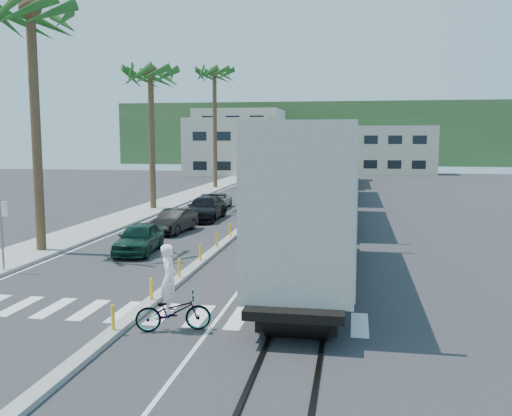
# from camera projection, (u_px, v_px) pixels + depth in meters

# --- Properties ---
(ground) EXTENTS (140.00, 140.00, 0.00)m
(ground) POSITION_uv_depth(u_px,v_px,m) (162.00, 295.00, 19.61)
(ground) COLOR #28282B
(ground) RESTS_ON ground
(sidewalk) EXTENTS (3.00, 90.00, 0.15)m
(sidewalk) POSITION_uv_depth(u_px,v_px,m) (164.00, 204.00, 45.49)
(sidewalk) COLOR gray
(sidewalk) RESTS_ON ground
(rails) EXTENTS (1.56, 100.00, 0.06)m
(rails) POSITION_uv_depth(u_px,v_px,m) (336.00, 204.00, 46.13)
(rails) COLOR black
(rails) RESTS_ON ground
(median) EXTENTS (0.45, 60.00, 0.85)m
(median) POSITION_uv_depth(u_px,v_px,m) (258.00, 215.00, 39.12)
(median) COLOR gray
(median) RESTS_ON ground
(crosswalk) EXTENTS (14.00, 2.20, 0.01)m
(crosswalk) POSITION_uv_depth(u_px,v_px,m) (140.00, 313.00, 17.66)
(crosswalk) COLOR silver
(crosswalk) RESTS_ON ground
(lane_markings) EXTENTS (9.42, 90.00, 0.01)m
(lane_markings) POSITION_uv_depth(u_px,v_px,m) (242.00, 207.00, 44.42)
(lane_markings) COLOR silver
(lane_markings) RESTS_ON ground
(freight_train) EXTENTS (3.00, 60.94, 5.85)m
(freight_train) POSITION_uv_depth(u_px,v_px,m) (334.00, 172.00, 41.09)
(freight_train) COLOR #B1AFA2
(freight_train) RESTS_ON ground
(palm_trees) EXTENTS (3.50, 37.20, 13.75)m
(palm_trees) POSITION_uv_depth(u_px,v_px,m) (156.00, 63.00, 41.84)
(palm_trees) COLOR brown
(palm_trees) RESTS_ON ground
(street_sign) EXTENTS (0.60, 0.08, 3.00)m
(street_sign) POSITION_uv_depth(u_px,v_px,m) (1.00, 224.00, 22.56)
(street_sign) COLOR slate
(street_sign) RESTS_ON ground
(buildings) EXTENTS (38.00, 27.00, 10.00)m
(buildings) POSITION_uv_depth(u_px,v_px,m) (273.00, 143.00, 90.21)
(buildings) COLOR beige
(buildings) RESTS_ON ground
(hillside) EXTENTS (80.00, 20.00, 12.00)m
(hillside) POSITION_uv_depth(u_px,v_px,m) (324.00, 134.00, 116.63)
(hillside) COLOR #385628
(hillside) RESTS_ON ground
(car_lead) EXTENTS (2.38, 4.44, 1.41)m
(car_lead) POSITION_uv_depth(u_px,v_px,m) (139.00, 238.00, 26.70)
(car_lead) COLOR #103225
(car_lead) RESTS_ON ground
(car_second) EXTENTS (2.21, 4.31, 1.33)m
(car_second) POSITION_uv_depth(u_px,v_px,m) (174.00, 221.00, 32.40)
(car_second) COLOR black
(car_second) RESTS_ON ground
(car_third) EXTENTS (2.10, 5.16, 1.50)m
(car_third) POSITION_uv_depth(u_px,v_px,m) (205.00, 209.00, 37.33)
(car_third) COLOR black
(car_third) RESTS_ON ground
(car_rear) EXTENTS (2.20, 4.33, 1.17)m
(car_rear) POSITION_uv_depth(u_px,v_px,m) (216.00, 201.00, 43.29)
(car_rear) COLOR #929497
(car_rear) RESTS_ON ground
(cyclist) EXTENTS (1.97, 2.53, 2.47)m
(cyclist) POSITION_uv_depth(u_px,v_px,m) (172.00, 304.00, 15.96)
(cyclist) COLOR #9EA0A5
(cyclist) RESTS_ON ground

